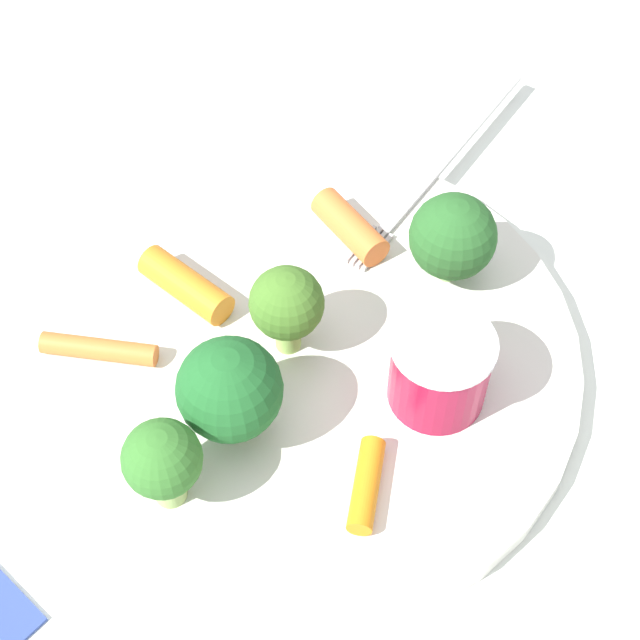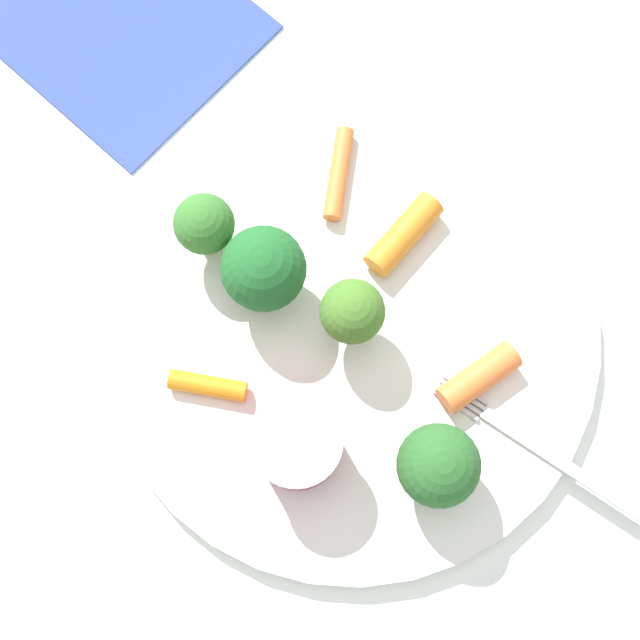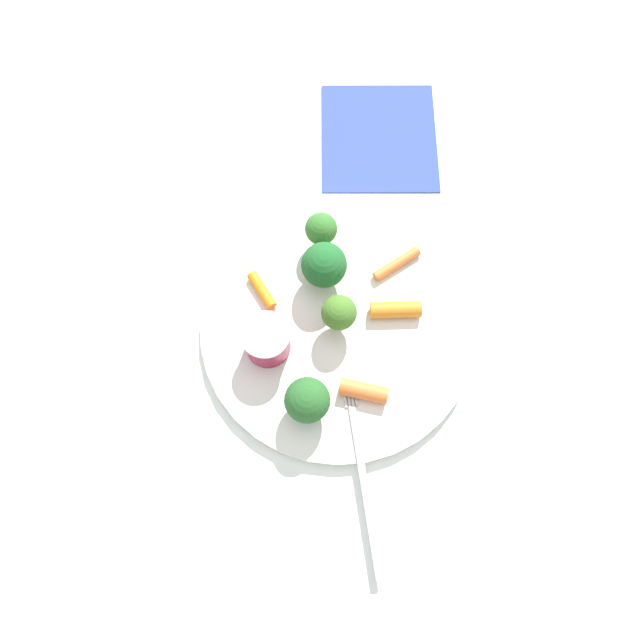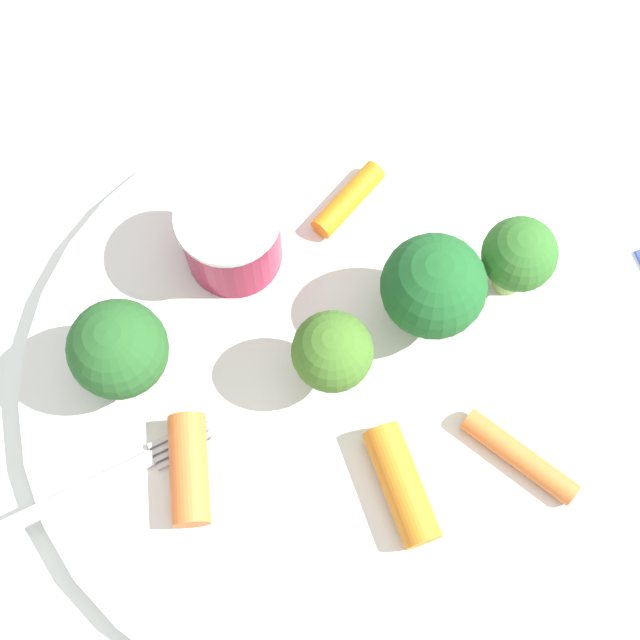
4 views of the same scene
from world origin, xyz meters
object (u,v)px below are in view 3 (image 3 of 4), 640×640
object	(u,v)px
carrot_stick_0	(364,391)
carrot_stick_2	(262,290)
sauce_cup	(267,340)
broccoli_floret_0	(338,316)
plate	(338,326)
napkin	(380,137)
broccoli_floret_2	(307,400)
broccoli_floret_3	(321,230)
carrot_stick_1	(396,310)
broccoli_floret_1	(324,265)
fork	(362,469)
carrot_stick_3	(397,264)

from	to	relation	value
carrot_stick_0	carrot_stick_2	size ratio (longest dim) A/B	1.10
sauce_cup	broccoli_floret_0	bearing A→B (deg)	119.50
plate	broccoli_floret_0	distance (m)	0.04
napkin	plate	bearing A→B (deg)	-0.25
broccoli_floret_2	broccoli_floret_3	distance (m)	0.18
carrot_stick_0	carrot_stick_1	distance (m)	0.09
broccoli_floret_1	broccoli_floret_0	bearing A→B (deg)	25.79
broccoli_floret_2	carrot_stick_0	bearing A→B (deg)	116.09
plate	broccoli_floret_2	distance (m)	0.10
carrot_stick_0	napkin	world-z (taller)	carrot_stick_0
sauce_cup	broccoli_floret_0	xyz separation A→B (m)	(-0.04, 0.06, 0.01)
broccoli_floret_0	carrot_stick_0	xyz separation A→B (m)	(0.06, 0.04, -0.02)
carrot_stick_1	fork	world-z (taller)	carrot_stick_1
broccoli_floret_2	carrot_stick_2	bearing A→B (deg)	-145.97
carrot_stick_3	plate	bearing A→B (deg)	-31.61
broccoli_floret_1	carrot_stick_0	size ratio (longest dim) A/B	1.19
sauce_cup	broccoli_floret_3	distance (m)	0.13
broccoli_floret_2	carrot_stick_1	xyz separation A→B (m)	(-0.11, 0.07, -0.02)
plate	fork	distance (m)	0.14
broccoli_floret_1	broccoli_floret_2	world-z (taller)	broccoli_floret_1
carrot_stick_1	napkin	world-z (taller)	carrot_stick_1
broccoli_floret_0	broccoli_floret_3	xyz separation A→B (m)	(-0.09, -0.04, -0.00)
broccoli_floret_3	broccoli_floret_2	bearing A→B (deg)	7.95
broccoli_floret_1	carrot_stick_2	world-z (taller)	broccoli_floret_1
carrot_stick_1	broccoli_floret_3	bearing A→B (deg)	-124.58
plate	carrot_stick_0	size ratio (longest dim) A/B	6.01
plate	carrot_stick_0	distance (m)	0.08
broccoli_floret_3	carrot_stick_2	xyz separation A→B (m)	(0.07, -0.05, -0.02)
sauce_cup	fork	size ratio (longest dim) A/B	0.27
sauce_cup	napkin	xyz separation A→B (m)	(-0.28, 0.06, -0.03)
broccoli_floret_3	napkin	bearing A→B (deg)	166.57
broccoli_floret_2	broccoli_floret_1	bearing A→B (deg)	-174.50
carrot_stick_1	fork	distance (m)	0.16
fork	broccoli_floret_1	bearing A→B (deg)	-157.70
broccoli_floret_1	plate	bearing A→B (deg)	27.97
plate	broccoli_floret_3	world-z (taller)	broccoli_floret_3
plate	broccoli_floret_2	size ratio (longest dim) A/B	5.52
broccoli_floret_2	carrot_stick_2	xyz separation A→B (m)	(-0.11, -0.07, -0.02)
plate	fork	bearing A→B (deg)	20.27
carrot_stick_2	carrot_stick_3	distance (m)	0.14
carrot_stick_0	carrot_stick_1	world-z (taller)	same
carrot_stick_2	carrot_stick_3	bearing A→B (deg)	114.31
broccoli_floret_1	carrot_stick_2	bearing A→B (deg)	-63.79
sauce_cup	carrot_stick_3	xyz separation A→B (m)	(-0.11, 0.11, -0.02)
sauce_cup	napkin	size ratio (longest dim) A/B	0.31
broccoli_floret_1	fork	distance (m)	0.20
broccoli_floret_1	broccoli_floret_2	distance (m)	0.14
napkin	carrot_stick_3	bearing A→B (deg)	15.52
broccoli_floret_0	broccoli_floret_1	size ratio (longest dim) A/B	0.89
plate	fork	size ratio (longest dim) A/B	1.61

